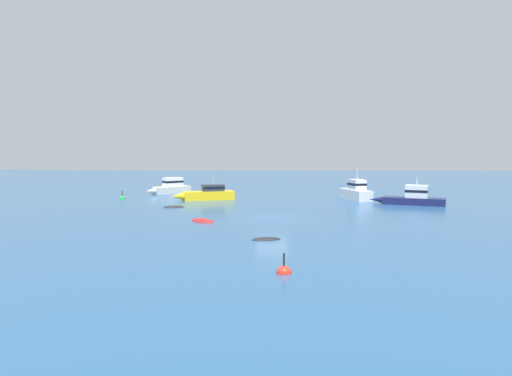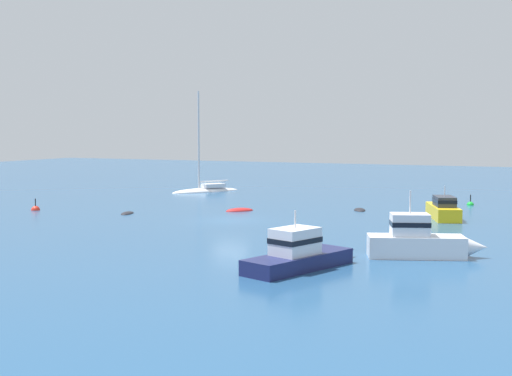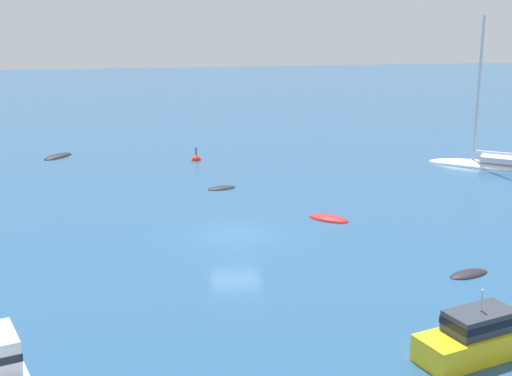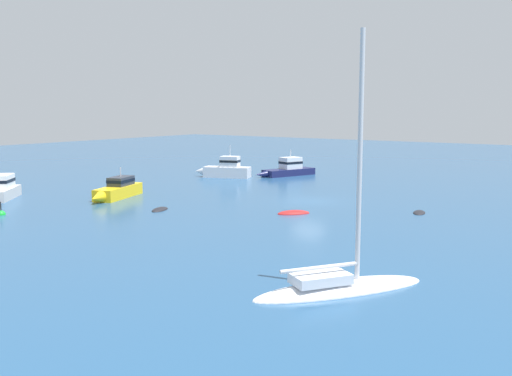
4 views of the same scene
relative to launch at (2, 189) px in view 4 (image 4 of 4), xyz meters
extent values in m
plane|color=navy|center=(-20.45, -12.92, -0.77)|extent=(160.00, 160.00, 0.00)
cube|color=silver|center=(0.10, -0.11, -0.34)|extent=(4.14, 4.47, 0.85)
cube|color=white|center=(0.20, -0.24, 0.62)|extent=(2.42, 2.53, 1.07)
cube|color=black|center=(0.20, -0.24, 0.67)|extent=(2.48, 2.59, 0.24)
ellipsoid|color=#B21E1E|center=(-22.22, -7.68, -0.77)|extent=(2.30, 2.45, 0.47)
ellipsoid|color=black|center=(-29.20, -12.78, -0.77)|extent=(1.27, 1.97, 0.30)
cube|color=white|center=(-5.84, -21.57, -0.22)|extent=(5.00, 3.16, 1.09)
cone|color=white|center=(-3.11, -20.57, -0.22)|extent=(1.48, 1.43, 1.09)
cube|color=silver|center=(-6.14, -21.68, 0.88)|extent=(2.18, 1.87, 1.10)
cube|color=black|center=(-6.14, -21.68, 0.93)|extent=(2.24, 1.92, 0.24)
cylinder|color=silver|center=(-6.14, -21.68, 2.00)|extent=(0.08, 0.08, 1.15)
ellipsoid|color=white|center=(-32.50, 5.75, -0.77)|extent=(5.64, 7.31, 0.80)
cube|color=silver|center=(-32.00, 6.51, -0.17)|extent=(2.30, 2.59, 0.39)
cylinder|color=silver|center=(-32.91, 5.12, 4.54)|extent=(0.19, 0.19, 9.81)
cylinder|color=silver|center=(-31.98, 6.54, 0.27)|extent=(1.98, 2.93, 0.15)
ellipsoid|color=black|center=(-13.71, -3.50, -0.77)|extent=(1.53, 2.19, 0.34)
cube|color=yellow|center=(-6.96, -5.78, -0.30)|extent=(3.28, 5.58, 0.93)
cone|color=yellow|center=(-8.05, -2.67, -0.30)|extent=(1.32, 1.57, 0.93)
cube|color=#2D333D|center=(-6.81, -6.21, 0.52)|extent=(1.98, 2.62, 0.71)
cube|color=black|center=(-6.81, -6.21, 0.56)|extent=(2.03, 2.67, 0.24)
cylinder|color=silver|center=(-6.81, -6.21, 1.25)|extent=(0.08, 0.08, 0.75)
cube|color=#191E4C|center=(-10.17, -26.66, -0.42)|extent=(3.71, 6.15, 0.70)
cone|color=#191E4C|center=(-8.95, -23.25, -0.42)|extent=(1.16, 1.62, 0.70)
cube|color=silver|center=(-10.25, -26.89, 0.55)|extent=(2.08, 2.46, 1.22)
cube|color=black|center=(-10.25, -26.89, 0.61)|extent=(2.13, 2.51, 0.24)
cylinder|color=silver|center=(-10.25, -26.89, 1.55)|extent=(0.08, 0.08, 0.79)
sphere|color=green|center=(-6.20, 3.96, -0.77)|extent=(0.59, 0.59, 0.59)
cylinder|color=black|center=(-6.20, 3.96, -0.18)|extent=(0.08, 0.08, 0.59)
camera|label=1|loc=(-58.65, -13.85, 4.90)|focal=34.17mm
camera|label=2|loc=(0.57, -55.35, 5.60)|focal=47.68mm
camera|label=3|loc=(14.39, -16.70, 11.25)|focal=51.65mm
camera|label=4|loc=(-42.58, 26.19, 6.48)|focal=41.20mm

